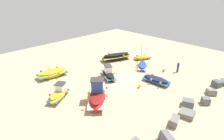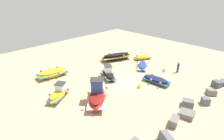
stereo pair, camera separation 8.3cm
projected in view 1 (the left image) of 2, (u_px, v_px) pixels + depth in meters
ground_plane at (121, 81)px, 25.14m from camera, size 45.80×45.80×0.00m
fishing_boat_0 at (142, 58)px, 32.38m from camera, size 3.20×2.27×2.90m
fishing_boat_1 at (108, 74)px, 26.02m from camera, size 2.90×3.87×1.71m
fishing_boat_2 at (116, 57)px, 31.98m from camera, size 5.50×3.50×1.19m
fishing_boat_3 at (52, 73)px, 26.18m from camera, size 4.40×2.45×1.07m
fishing_boat_4 at (97, 96)px, 20.38m from camera, size 4.56×4.62×2.65m
fishing_boat_5 at (142, 66)px, 29.06m from camera, size 3.59×3.12×0.73m
fishing_boat_6 at (156, 80)px, 24.56m from camera, size 1.85×3.84×0.88m
fishing_boat_7 at (59, 94)px, 21.15m from camera, size 3.47×2.80×1.69m
person_walking at (178, 66)px, 27.33m from camera, size 0.32×0.32×1.62m
breakwater_rocks at (184, 113)px, 18.37m from camera, size 19.11×2.88×1.28m
mooring_buoy_0 at (164, 70)px, 27.75m from camera, size 0.41×0.41×0.51m
mooring_buoy_1 at (139, 86)px, 23.45m from camera, size 0.41×0.41×0.51m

